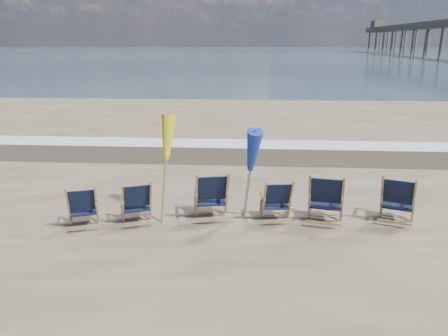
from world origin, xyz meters
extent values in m
plane|color=#3B5262|center=(0.00, 128.00, 0.00)|extent=(400.00, 400.00, 0.00)
cube|color=silver|center=(0.00, 8.30, 0.00)|extent=(200.00, 1.40, 0.01)
cube|color=#42362A|center=(0.00, 6.80, 0.00)|extent=(200.00, 2.60, 0.00)
cylinder|color=olive|center=(-1.10, 1.55, 1.04)|extent=(0.06, 0.06, 2.08)
cone|color=yellow|center=(-1.10, 1.55, 1.61)|extent=(0.30, 0.30, 0.85)
cylinder|color=#A5A5AD|center=(0.52, 1.59, 1.00)|extent=(0.06, 0.06, 1.99)
cone|color=#16309C|center=(0.52, 1.59, 1.52)|extent=(0.30, 0.30, 0.85)
camera|label=1|loc=(0.61, -6.45, 3.44)|focal=35.00mm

